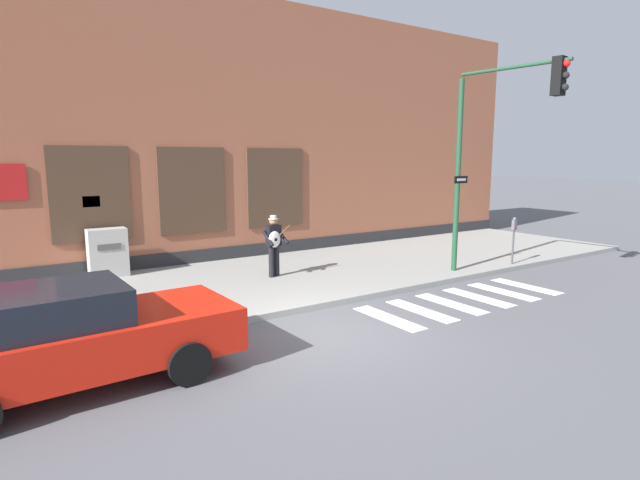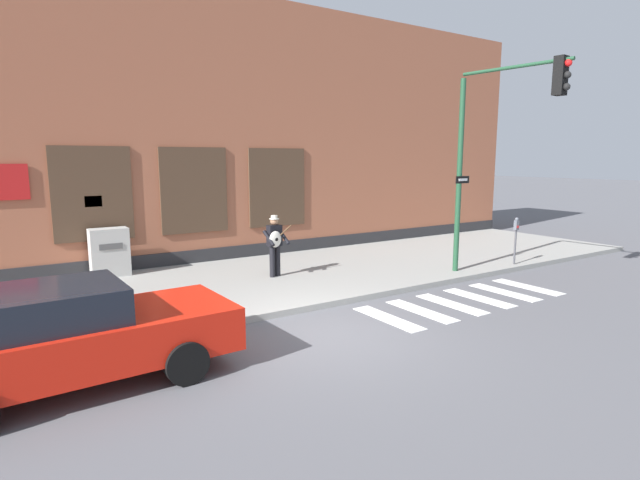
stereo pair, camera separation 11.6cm
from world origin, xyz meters
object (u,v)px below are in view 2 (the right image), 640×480
object	(u,v)px
red_car	(71,336)
utility_box	(110,252)
parking_meter	(516,234)
traffic_light	(496,135)
busker	(275,242)

from	to	relation	value
red_car	utility_box	size ratio (longest dim) A/B	3.55
parking_meter	utility_box	bearing A→B (deg)	154.44
utility_box	traffic_light	bearing A→B (deg)	-33.95
busker	traffic_light	distance (m)	6.45
busker	traffic_light	xyz separation A→B (m)	(4.82, -3.22, 2.83)
red_car	traffic_light	size ratio (longest dim) A/B	0.85
busker	utility_box	xyz separation A→B (m)	(-3.74, 2.54, -0.30)
busker	parking_meter	distance (m)	7.31
parking_meter	traffic_light	bearing A→B (deg)	-161.40
red_car	busker	bearing A→B (deg)	36.15
red_car	parking_meter	xyz separation A→B (m)	(12.33, 1.46, 0.32)
busker	parking_meter	size ratio (longest dim) A/B	1.17
traffic_light	utility_box	distance (m)	10.78
red_car	busker	xyz separation A→B (m)	(5.47, 4.00, 0.33)
busker	utility_box	size ratio (longest dim) A/B	1.27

